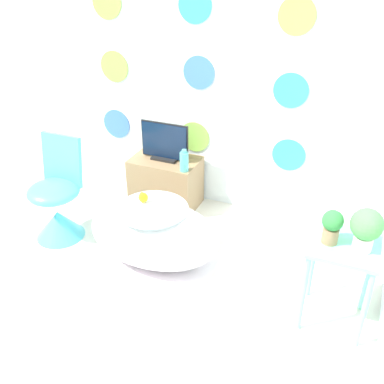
% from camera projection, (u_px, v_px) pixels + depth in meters
% --- Properties ---
extents(ground_plane, '(12.00, 12.00, 0.00)m').
position_uv_depth(ground_plane, '(58.00, 365.00, 2.54)').
color(ground_plane, silver).
extents(wall_back_dotted, '(4.31, 0.05, 2.60)m').
position_uv_depth(wall_back_dotted, '(198.00, 54.00, 3.55)').
color(wall_back_dotted, white).
rests_on(wall_back_dotted, ground_plane).
extents(rug, '(0.92, 0.77, 0.01)m').
position_uv_depth(rug, '(146.00, 269.00, 3.27)').
color(rug, silver).
rests_on(rug, ground_plane).
extents(bathtub, '(0.99, 0.62, 0.45)m').
position_uv_depth(bathtub, '(154.00, 233.00, 3.27)').
color(bathtub, white).
rests_on(bathtub, ground_plane).
extents(rubber_duck, '(0.07, 0.08, 0.08)m').
position_uv_depth(rubber_duck, '(143.00, 197.00, 3.20)').
color(rubber_duck, yellow).
rests_on(rubber_duck, bathtub).
extents(chair, '(0.40, 0.40, 0.81)m').
position_uv_depth(chair, '(57.00, 207.00, 3.52)').
color(chair, '#4CC6DB').
rests_on(chair, ground_plane).
extents(tv_cabinet, '(0.58, 0.38, 0.44)m').
position_uv_depth(tv_cabinet, '(166.00, 182.00, 3.96)').
color(tv_cabinet, '#8E704C').
rests_on(tv_cabinet, ground_plane).
extents(tv, '(0.43, 0.12, 0.33)m').
position_uv_depth(tv, '(165.00, 143.00, 3.78)').
color(tv, black).
rests_on(tv, tv_cabinet).
extents(vase, '(0.07, 0.07, 0.19)m').
position_uv_depth(vase, '(184.00, 161.00, 3.62)').
color(vase, '#51B2AD').
rests_on(vase, tv_cabinet).
extents(side_table, '(0.39, 0.38, 0.58)m').
position_uv_depth(side_table, '(341.00, 262.00, 2.63)').
color(side_table, '#72D8B7').
rests_on(side_table, ground_plane).
extents(potted_plant_left, '(0.12, 0.12, 0.21)m').
position_uv_depth(potted_plant_left, '(332.00, 225.00, 2.53)').
color(potted_plant_left, '#8C6B4C').
rests_on(potted_plant_left, side_table).
extents(potted_plant_right, '(0.18, 0.18, 0.26)m').
position_uv_depth(potted_plant_right, '(366.00, 227.00, 2.45)').
color(potted_plant_right, beige).
rests_on(potted_plant_right, side_table).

